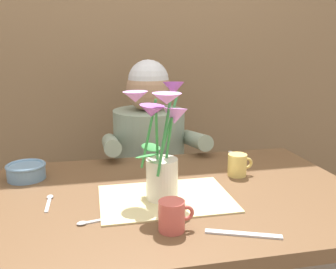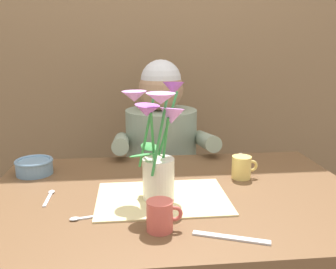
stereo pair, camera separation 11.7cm
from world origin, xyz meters
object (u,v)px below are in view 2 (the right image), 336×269
(flower_vase, at_px, (158,145))
(coffee_cup, at_px, (160,216))
(seated_person, at_px, (161,177))
(ceramic_mug, at_px, (242,167))
(ceramic_bowl, at_px, (34,166))
(dinner_knife, at_px, (231,238))

(flower_vase, bearing_deg, coffee_cup, -93.10)
(seated_person, bearing_deg, coffee_cup, -91.02)
(seated_person, height_order, coffee_cup, seated_person)
(ceramic_mug, relative_size, coffee_cup, 1.00)
(seated_person, xyz_separation_m, flower_vase, (-0.07, -0.66, 0.35))
(ceramic_bowl, relative_size, dinner_knife, 0.72)
(seated_person, height_order, flower_vase, seated_person)
(ceramic_mug, bearing_deg, seated_person, 115.29)
(flower_vase, xyz_separation_m, ceramic_mug, (0.31, 0.14, -0.13))
(dinner_knife, bearing_deg, coffee_cup, -178.30)
(ceramic_bowl, relative_size, ceramic_mug, 1.46)
(dinner_knife, bearing_deg, ceramic_bowl, 159.92)
(ceramic_bowl, height_order, dinner_knife, ceramic_bowl)
(ceramic_bowl, relative_size, coffee_cup, 1.46)
(dinner_knife, xyz_separation_m, coffee_cup, (-0.17, 0.06, 0.04))
(seated_person, relative_size, ceramic_mug, 12.20)
(flower_vase, distance_m, dinner_knife, 0.35)
(seated_person, distance_m, ceramic_bowl, 0.67)
(seated_person, bearing_deg, dinner_knife, -80.19)
(seated_person, relative_size, flower_vase, 3.22)
(seated_person, height_order, ceramic_bowl, seated_person)
(seated_person, distance_m, coffee_cup, 0.88)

